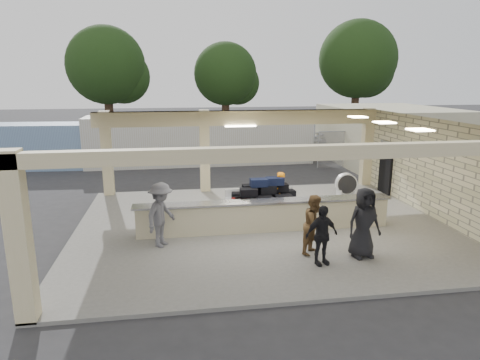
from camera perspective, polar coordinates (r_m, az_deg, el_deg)
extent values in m
plane|color=#29292C|center=(14.26, 2.90, -6.37)|extent=(120.00, 120.00, 0.00)
cube|color=slate|center=(14.24, 2.90, -6.18)|extent=(12.00, 10.00, 0.10)
cube|color=beige|center=(13.48, 3.07, 7.76)|extent=(12.00, 10.00, 0.02)
cube|color=beige|center=(16.09, 24.40, 1.19)|extent=(0.02, 10.00, 3.50)
cube|color=black|center=(18.87, 18.84, 1.47)|extent=(0.10, 0.95, 2.10)
cube|color=beige|center=(18.17, -0.05, 8.29)|extent=(12.00, 0.50, 0.60)
cube|color=beige|center=(8.86, 9.53, 3.64)|extent=(12.00, 0.30, 0.30)
cube|color=beige|center=(18.34, -17.32, 3.32)|extent=(0.40, 0.40, 3.50)
cube|color=beige|center=(18.18, -4.74, 3.80)|extent=(0.40, 0.40, 3.50)
cube|color=beige|center=(20.10, 16.54, 4.22)|extent=(0.40, 0.40, 3.50)
cube|color=beige|center=(9.36, -27.38, -7.00)|extent=(0.40, 0.40, 3.50)
cube|color=white|center=(17.95, 0.07, 7.21)|extent=(1.30, 0.12, 0.06)
cube|color=#FFEABF|center=(16.09, 15.43, 8.12)|extent=(0.55, 0.55, 0.04)
cube|color=#FFEABF|center=(14.30, 18.70, 7.29)|extent=(0.55, 0.55, 0.04)
cube|color=#FFEABF|center=(12.57, 22.86, 6.19)|extent=(0.55, 0.55, 0.04)
cube|color=#BEB38E|center=(13.62, 3.35, -4.90)|extent=(8.00, 0.50, 0.90)
cube|color=#B7B7BC|center=(13.47, 3.38, -2.88)|extent=(8.20, 0.58, 0.06)
cube|color=silver|center=(14.60, 3.25, -3.05)|extent=(2.53, 1.60, 0.12)
cylinder|color=black|center=(14.00, -0.12, -5.45)|extent=(0.14, 0.40, 0.39)
cylinder|color=black|center=(15.01, -0.95, -4.14)|extent=(0.14, 0.40, 0.39)
cylinder|color=black|center=(14.50, 7.56, -4.89)|extent=(0.14, 0.40, 0.39)
cylinder|color=black|center=(15.48, 6.25, -3.67)|extent=(0.14, 0.40, 0.39)
cube|color=silver|center=(15.23, 2.54, -1.57)|extent=(2.46, 0.17, 0.30)
cube|color=silver|center=(13.86, 4.04, -3.11)|extent=(2.46, 0.17, 0.30)
cube|color=black|center=(14.09, 0.46, -2.84)|extent=(0.59, 0.40, 0.26)
cube|color=black|center=(14.25, 3.18, -2.68)|extent=(0.59, 0.40, 0.26)
cube|color=black|center=(14.43, 5.83, -2.52)|extent=(0.59, 0.40, 0.26)
cube|color=black|center=(14.65, -0.03, -2.21)|extent=(0.59, 0.40, 0.26)
cube|color=black|center=(14.80, 2.59, -2.06)|extent=(0.59, 0.40, 0.26)
cube|color=black|center=(14.98, 5.15, -1.91)|extent=(0.59, 0.40, 0.26)
cube|color=black|center=(14.15, 1.16, -1.65)|extent=(0.59, 0.40, 0.26)
cube|color=black|center=(14.50, 3.65, -1.31)|extent=(0.59, 0.40, 0.26)
cube|color=black|center=(14.82, 5.28, -1.02)|extent=(0.59, 0.40, 0.26)
cube|color=black|center=(14.66, 1.48, -1.12)|extent=(0.59, 0.40, 0.26)
cube|color=black|center=(14.36, 2.52, -0.34)|extent=(0.59, 0.40, 0.26)
cube|color=black|center=(14.61, 4.68, -0.14)|extent=(0.59, 0.40, 0.26)
cube|color=#590F0C|center=(13.98, 0.15, -2.98)|extent=(0.59, 0.40, 0.26)
cube|color=black|center=(15.06, 6.23, -1.85)|extent=(0.59, 0.40, 0.26)
cube|color=black|center=(14.84, 2.88, -0.95)|extent=(0.59, 0.40, 0.26)
cylinder|color=silver|center=(18.00, 13.98, -0.47)|extent=(0.89, 0.38, 0.86)
cylinder|color=black|center=(18.00, 13.98, -0.47)|extent=(0.80, 0.41, 0.77)
cube|color=silver|center=(17.99, 13.06, -1.69)|extent=(0.06, 0.48, 0.29)
cube|color=silver|center=(18.21, 14.75, -1.60)|extent=(0.06, 0.48, 0.29)
imported|color=orange|center=(14.89, 5.22, -1.93)|extent=(0.60, 0.66, 1.59)
imported|color=brown|center=(11.92, 9.94, -5.85)|extent=(0.83, 0.81, 1.66)
imported|color=black|center=(11.27, 10.82, -7.24)|extent=(0.98, 0.55, 1.59)
imported|color=#55545A|center=(12.40, -10.47, -4.58)|extent=(0.99, 1.26, 1.88)
imported|color=black|center=(11.94, 16.18, -5.49)|extent=(0.99, 0.52, 1.93)
imported|color=silver|center=(28.17, 12.77, 4.77)|extent=(5.52, 3.18, 1.49)
imported|color=silver|center=(30.75, 22.13, 4.73)|extent=(4.69, 3.41, 1.39)
imported|color=black|center=(30.37, 5.79, 5.53)|extent=(4.09, 3.78, 1.38)
cube|color=silver|center=(24.83, -5.26, 5.40)|extent=(12.78, 2.73, 2.76)
cube|color=#789BC0|center=(26.34, -27.53, 4.02)|extent=(9.42, 2.78, 2.42)
cylinder|color=gray|center=(23.76, 10.37, 3.95)|extent=(0.06, 0.06, 2.00)
cylinder|color=gray|center=(24.49, 14.81, 4.00)|extent=(0.06, 0.06, 2.00)
cylinder|color=gray|center=(25.36, 18.97, 4.02)|extent=(0.06, 0.06, 2.00)
cylinder|color=gray|center=(26.34, 22.83, 4.03)|extent=(0.06, 0.06, 2.00)
cylinder|color=gray|center=(27.44, 26.40, 4.02)|extent=(0.06, 0.06, 2.00)
cube|color=gray|center=(26.34, 22.83, 4.03)|extent=(12.00, 0.02, 2.00)
cylinder|color=gray|center=(26.22, 23.03, 6.18)|extent=(12.00, 0.05, 0.05)
cylinder|color=#382619|center=(37.58, -17.05, 8.92)|extent=(0.70, 0.70, 4.50)
sphere|color=black|center=(37.51, -17.44, 14.40)|extent=(6.30, 6.30, 6.30)
sphere|color=black|center=(37.94, -15.37, 13.16)|extent=(4.50, 4.50, 4.50)
cylinder|color=#382619|center=(39.52, -1.93, 9.32)|extent=(0.70, 0.70, 4.00)
sphere|color=black|center=(39.42, -1.97, 13.97)|extent=(5.60, 5.60, 5.60)
sphere|color=black|center=(40.18, -0.33, 12.82)|extent=(4.00, 4.00, 4.00)
cylinder|color=#382619|center=(41.72, 15.08, 9.78)|extent=(0.70, 0.70, 5.00)
sphere|color=black|center=(41.69, 15.42, 15.27)|extent=(7.00, 7.00, 7.00)
sphere|color=black|center=(42.70, 16.51, 13.80)|extent=(5.00, 5.00, 5.00)
cube|color=beige|center=(26.38, 19.03, 5.68)|extent=(6.00, 8.00, 3.20)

